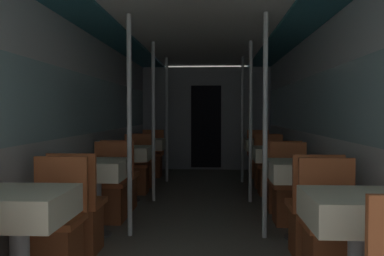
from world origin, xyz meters
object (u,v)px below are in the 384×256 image
object	(u,v)px
dining_table_right_3	(262,147)
chair_right_near_1	(313,224)
chair_left_near_1	(78,221)
chair_left_near_2	(120,187)
dining_table_left_2	(129,156)
support_pole_left_3	(167,120)
support_pole_left_1	(129,126)
support_pole_right_2	(251,122)
support_pole_right_3	(242,120)
chair_right_near_2	(282,189)
dining_table_left_0	(19,213)
support_pole_left_2	(153,122)
chair_left_near_3	(142,169)
dining_table_left_1	(95,173)
dining_table_right_0	(359,217)
chair_left_far_2	(136,174)
chair_left_far_0	(54,240)
dining_table_right_1	(301,175)
support_pole_right_1	(265,126)
chair_right_far_2	(270,175)
chair_left_far_1	(109,196)
chair_right_far_0	(332,245)
chair_right_near_3	(266,170)
dining_table_right_2	(276,157)
chair_left_far_3	(152,162)
dining_table_left_3	(147,146)
chair_right_far_3	(259,162)
chair_right_far_1	(290,198)

from	to	relation	value
dining_table_right_3	chair_right_near_1	bearing A→B (deg)	-90.00
chair_left_near_1	chair_left_near_2	size ratio (longest dim) A/B	1.00
dining_table_left_2	support_pole_left_3	distance (m)	1.76
support_pole_left_1	support_pole_right_2	size ratio (longest dim) A/B	1.00
support_pole_left_1	support_pole_right_3	xyz separation A→B (m)	(1.32, 3.32, 0.00)
chair_right_near_2	dining_table_left_0	bearing A→B (deg)	-125.96
support_pole_left_2	chair_left_near_3	xyz separation A→B (m)	(-0.34, 1.11, -0.81)
support_pole_right_3	dining_table_left_1	bearing A→B (deg)	-116.68
support_pole_left_1	dining_table_right_0	distance (m)	2.40
chair_left_near_2	chair_left_far_2	size ratio (longest dim) A/B	1.00
chair_left_near_3	chair_right_near_2	xyz separation A→B (m)	(2.01, -1.66, 0.00)
chair_left_far_0	dining_table_left_2	xyz separation A→B (m)	(0.00, 2.77, 0.33)
chair_left_near_1	dining_table_right_1	world-z (taller)	chair_left_near_1
chair_left_far_0	dining_table_right_3	world-z (taller)	chair_left_far_0
support_pole_right_1	chair_right_near_1	bearing A→B (deg)	-57.90
chair_left_near_2	support_pole_left_2	size ratio (longest dim) A/B	0.40
dining_table_left_1	dining_table_right_0	xyz separation A→B (m)	(2.01, -1.66, 0.00)
dining_table_left_0	support_pole_left_2	xyz separation A→B (m)	(0.34, 3.32, 0.47)
chair_right_near_2	chair_right_far_2	world-z (taller)	same
support_pole_left_2	chair_left_far_0	bearing A→B (deg)	-97.05
chair_left_far_1	chair_left_far_2	world-z (taller)	same
dining_table_left_2	chair_right_far_0	world-z (taller)	chair_right_far_0
dining_table_left_0	chair_right_near_3	distance (m)	4.87
dining_table_left_1	support_pole_left_2	xyz separation A→B (m)	(0.34, 1.66, 0.47)
support_pole_right_1	chair_right_far_2	distance (m)	2.37
chair_right_far_0	dining_table_right_2	size ratio (longest dim) A/B	1.18
support_pole_left_3	chair_left_far_0	bearing A→B (deg)	-94.43
chair_left_near_2	support_pole_left_3	world-z (taller)	support_pole_left_3
support_pole_left_1	chair_right_far_2	world-z (taller)	support_pole_left_1
chair_left_far_3	chair_right_near_1	bearing A→B (deg)	114.50
chair_left_far_1	chair_left_near_3	world-z (taller)	same
dining_table_left_3	dining_table_right_0	size ratio (longest dim) A/B	1.00
dining_table_left_0	dining_table_left_2	distance (m)	3.32
dining_table_left_2	chair_left_near_2	xyz separation A→B (m)	(-0.00, -0.55, -0.33)
dining_table_left_1	dining_table_right_3	xyz separation A→B (m)	(2.01, 3.32, 0.00)
chair_left_far_1	support_pole_right_2	world-z (taller)	support_pole_right_2
support_pole_right_1	dining_table_left_0	bearing A→B (deg)	-135.15
chair_right_far_2	chair_right_far_3	size ratio (longest dim) A/B	1.00
dining_table_right_0	support_pole_left_1	bearing A→B (deg)	135.15
chair_left_far_1	support_pole_right_3	bearing A→B (deg)	-121.04
dining_table_left_1	chair_left_near_1	distance (m)	0.64
support_pole_left_1	support_pole_left_3	xyz separation A→B (m)	(0.00, 3.32, 0.00)
chair_right_far_0	chair_right_far_1	distance (m)	1.66
chair_right_far_2	chair_left_near_1	bearing A→B (deg)	53.85
chair_right_near_1	chair_left_far_0	bearing A→B (deg)	-164.29
chair_left_far_2	support_pole_left_2	xyz separation A→B (m)	(0.34, -0.55, 0.81)
dining_table_right_0	support_pole_right_2	xyz separation A→B (m)	(-0.34, 3.32, 0.47)
chair_left_far_0	support_pole_right_2	bearing A→B (deg)	-121.04
chair_left_far_1	chair_right_far_3	size ratio (longest dim) A/B	1.00
chair_right_far_0	support_pole_right_1	xyz separation A→B (m)	(-0.34, 1.11, 0.81)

